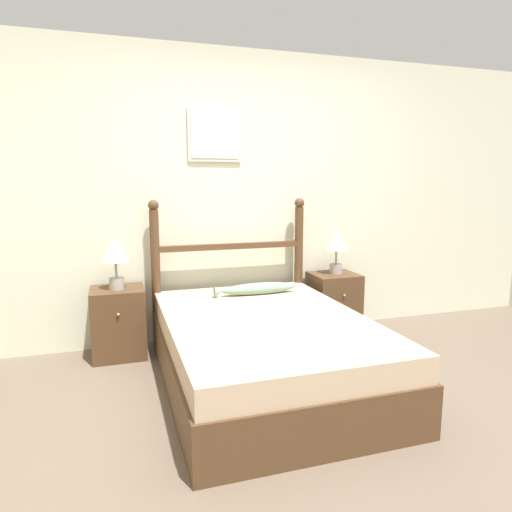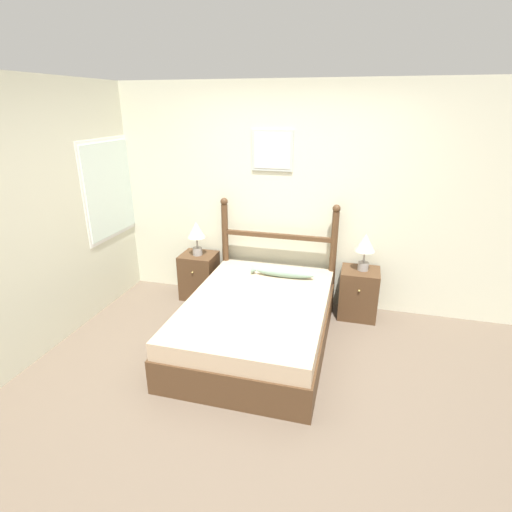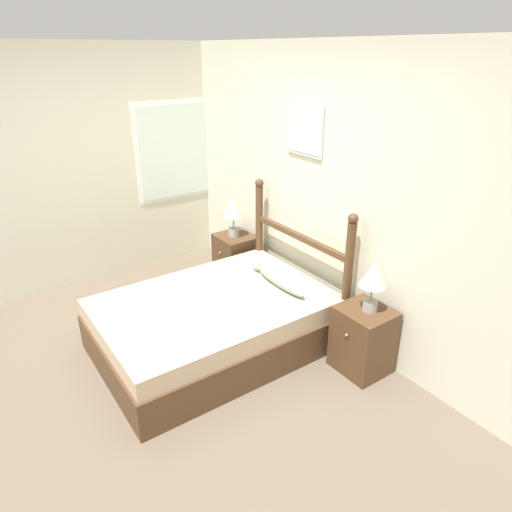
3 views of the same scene
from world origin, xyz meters
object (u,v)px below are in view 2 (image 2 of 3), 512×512
at_px(nightstand_left, 199,275).
at_px(nightstand_right, 359,293).
at_px(table_lamp_right, 365,246).
at_px(fish_pillow, 283,273).
at_px(bed, 257,322).
at_px(table_lamp_left, 196,232).

bearing_deg(nightstand_left, nightstand_right, 0.00).
xyz_separation_m(table_lamp_right, fish_pillow, (-0.86, -0.24, -0.32)).
height_order(bed, fish_pillow, fish_pillow).
relative_size(table_lamp_left, fish_pillow, 0.59).
bearing_deg(table_lamp_left, table_lamp_right, 0.91).
distance_m(nightstand_right, table_lamp_right, 0.57).
bearing_deg(nightstand_left, fish_pillow, -11.81).
relative_size(table_lamp_left, table_lamp_right, 1.00).
height_order(table_lamp_left, fish_pillow, table_lamp_left).
bearing_deg(table_lamp_left, nightstand_left, 92.92).
distance_m(nightstand_left, table_lamp_left, 0.57).
distance_m(bed, fish_pillow, 0.70).
bearing_deg(fish_pillow, nightstand_right, 15.45).
height_order(bed, nightstand_right, nightstand_right).
distance_m(bed, nightstand_left, 1.29).
bearing_deg(nightstand_right, table_lamp_right, 32.64).
bearing_deg(bed, nightstand_left, 138.82).
bearing_deg(nightstand_left, bed, -41.18).
distance_m(bed, table_lamp_left, 1.42).
bearing_deg(table_lamp_left, fish_pillow, -10.89).
relative_size(nightstand_left, table_lamp_right, 1.36).
relative_size(nightstand_right, table_lamp_left, 1.36).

